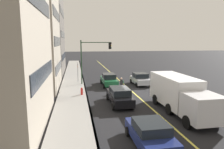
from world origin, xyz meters
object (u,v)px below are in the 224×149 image
Objects in this scene: car_navy at (150,133)px; pedestrian_with_backpack at (121,84)px; traffic_light_mast at (93,54)px; fire_hydrant at (82,92)px; car_black at (119,96)px; street_sign_post at (78,71)px; car_green at (109,80)px; truck_white at (180,94)px; car_silver at (140,79)px.

pedestrian_with_backpack is at bearing -5.38° from car_navy.
car_navy is 17.70m from traffic_light_mast.
traffic_light_mast is 7.14m from fire_hydrant.
street_sign_post reaches higher than car_black.
car_navy is 0.86× the size of car_black.
car_black is at bearing 0.31° from car_navy.
car_black is at bearing -170.11° from traffic_light_mast.
car_green is 0.78× the size of traffic_light_mast.
street_sign_post is (2.63, 4.06, 0.91)m from car_green.
car_navy reaches higher than fire_hydrant.
truck_white is at bearing -160.08° from car_green.
car_silver is 4.31m from car_green.
car_navy is 16.57m from car_silver.
street_sign_post is at bearing 70.85° from car_silver.
truck_white reaches higher than street_sign_post.
car_green is 4.03m from traffic_light_mast.
car_silver is 0.84× the size of car_black.
truck_white is at bearing -123.70° from car_black.
traffic_light_mast reaches higher than truck_white.
car_navy is 1.40× the size of street_sign_post.
street_sign_post is at bearing 37.06° from pedestrian_with_backpack.
car_black is at bearing 56.30° from truck_white.
car_black is (7.88, 0.04, 0.06)m from car_navy.
fire_hydrant is at bearing 119.13° from car_silver.
truck_white is at bearing -156.37° from pedestrian_with_backpack.
car_silver reaches higher than car_navy.
car_navy is at bearing -174.43° from traffic_light_mast.
truck_white is at bearing -149.63° from street_sign_post.
pedestrian_with_backpack reaches higher than car_silver.
pedestrian_with_backpack is at bearing -150.21° from traffic_light_mast.
car_green reaches higher than car_black.
street_sign_post is (1.53, 2.06, -2.41)m from traffic_light_mast.
car_navy is 11.93m from fire_hydrant.
car_green is 0.98× the size of car_black.
traffic_light_mast is at bearing -126.52° from street_sign_post.
car_green is (16.19, -0.32, 0.05)m from car_navy.
truck_white is 8.61× the size of fire_hydrant.
pedestrian_with_backpack is 6.52m from traffic_light_mast.
traffic_light_mast is at bearing -16.65° from fire_hydrant.
car_green is at bearing -38.23° from fire_hydrant.
street_sign_post is at bearing 11.26° from car_navy.
car_green reaches higher than car_silver.
fire_hydrant is (6.51, 7.84, -1.11)m from truck_white.
fire_hydrant is at bearing 101.10° from pedestrian_with_backpack.
traffic_light_mast is at bearing 9.89° from car_black.
car_black is 2.75× the size of pedestrian_with_backpack.
car_green is at bearing 12.33° from pedestrian_with_backpack.
fire_hydrant is (-5.87, 1.76, -3.66)m from traffic_light_mast.
pedestrian_with_backpack is (4.45, -1.20, 0.20)m from car_black.
pedestrian_with_backpack is at bearing 23.63° from truck_white.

